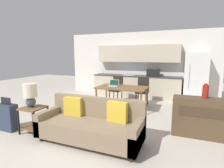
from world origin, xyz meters
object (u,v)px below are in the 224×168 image
at_px(suitcase, 7,117).
at_px(laptop, 114,84).
at_px(side_table, 33,116).
at_px(credenza, 204,118).
at_px(couch, 91,125).
at_px(vase, 205,92).
at_px(dining_chair_far_left, 117,88).
at_px(dining_table, 122,89).
at_px(dining_chair_far_right, 143,90).
at_px(table_lamp, 30,94).
at_px(refrigerator, 195,78).

bearing_deg(suitcase, laptop, 57.23).
bearing_deg(side_table, credenza, 18.70).
bearing_deg(credenza, couch, -153.48).
height_order(side_table, vase, vase).
bearing_deg(dining_chair_far_left, vase, -29.40).
relative_size(dining_table, couch, 0.74).
relative_size(dining_chair_far_right, laptop, 2.92).
height_order(dining_table, side_table, dining_table).
bearing_deg(credenza, suitcase, -162.45).
distance_m(side_table, suitcase, 0.68).
height_order(table_lamp, credenza, table_lamp).
relative_size(refrigerator, side_table, 3.14).
xyz_separation_m(refrigerator, side_table, (-3.47, -4.22, -0.52)).
height_order(table_lamp, suitcase, table_lamp).
height_order(side_table, table_lamp, table_lamp).
bearing_deg(couch, dining_chair_far_left, 101.03).
bearing_deg(dining_chair_far_left, dining_chair_far_right, 6.70).
bearing_deg(vase, dining_chair_far_right, 131.15).
relative_size(dining_table, laptop, 4.65).
height_order(side_table, credenza, credenza).
bearing_deg(side_table, laptop, 68.01).
bearing_deg(refrigerator, suitcase, -133.56).
xyz_separation_m(refrigerator, credenza, (0.01, -3.04, -0.50)).
bearing_deg(table_lamp, suitcase, -169.70).
height_order(dining_table, couch, couch).
xyz_separation_m(side_table, laptop, (0.97, 2.40, 0.40)).
height_order(table_lamp, dining_chair_far_left, table_lamp).
relative_size(refrigerator, table_lamp, 3.45).
xyz_separation_m(laptop, suitcase, (-1.63, -2.53, -0.48)).
distance_m(dining_table, table_lamp, 2.69).
relative_size(couch, side_table, 3.57).
relative_size(couch, dining_chair_far_left, 2.16).
distance_m(side_table, laptop, 2.62).
distance_m(dining_chair_far_right, laptop, 1.13).
distance_m(couch, dining_chair_far_left, 3.09).
height_order(refrigerator, dining_chair_far_right, refrigerator).
xyz_separation_m(table_lamp, credenza, (3.51, 1.20, -0.47)).
distance_m(dining_chair_far_left, suitcase, 3.61).
relative_size(dining_chair_far_right, dining_chair_far_left, 1.00).
bearing_deg(table_lamp, side_table, 30.32).
relative_size(vase, dining_chair_far_right, 0.32).
bearing_deg(couch, side_table, -174.56).
height_order(credenza, dining_chair_far_right, dining_chair_far_right).
bearing_deg(suitcase, credenza, 17.55).
height_order(vase, suitcase, vase).
xyz_separation_m(refrigerator, laptop, (-2.50, -1.82, -0.12)).
bearing_deg(side_table, table_lamp, -149.68).
relative_size(side_table, suitcase, 0.75).
relative_size(couch, dining_chair_far_right, 2.16).
xyz_separation_m(dining_table, couch, (0.11, -2.20, -0.34)).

